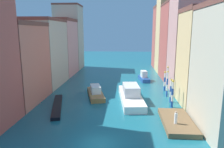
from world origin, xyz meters
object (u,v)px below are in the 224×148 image
(mooring_pole_3, at_px, (167,80))
(mooring_pole_4, at_px, (165,81))
(motorboat_0, at_px, (96,93))
(waterfront_dock, at_px, (177,122))
(gondola_black, at_px, (57,106))
(person_on_dock, at_px, (176,118))
(vaporetto_white, at_px, (131,95))
(motorboat_1, at_px, (144,77))
(mooring_pole_1, at_px, (171,90))
(mooring_pole_2, at_px, (167,84))
(mooring_pole_0, at_px, (172,93))

(mooring_pole_3, xyz_separation_m, mooring_pole_4, (0.07, 2.68, -0.67))
(mooring_pole_3, distance_m, motorboat_0, 13.09)
(waterfront_dock, height_order, gondola_black, waterfront_dock)
(mooring_pole_3, relative_size, mooring_pole_4, 1.35)
(mooring_pole_4, xyz_separation_m, gondola_black, (-17.88, -10.62, -1.76))
(person_on_dock, distance_m, motorboat_0, 16.41)
(person_on_dock, bearing_deg, vaporetto_white, 117.52)
(gondola_black, relative_size, motorboat_1, 1.89)
(mooring_pole_1, relative_size, mooring_pole_2, 0.85)
(waterfront_dock, xyz_separation_m, gondola_black, (-16.81, 4.73, -0.07))
(mooring_pole_1, distance_m, mooring_pole_4, 7.01)
(mooring_pole_2, distance_m, mooring_pole_3, 1.35)
(person_on_dock, height_order, vaporetto_white, vaporetto_white)
(waterfront_dock, height_order, motorboat_0, motorboat_0)
(mooring_pole_3, xyz_separation_m, motorboat_1, (-3.29, 10.98, -1.83))
(mooring_pole_1, bearing_deg, mooring_pole_4, 88.01)
(person_on_dock, height_order, mooring_pole_1, mooring_pole_1)
(mooring_pole_1, xyz_separation_m, gondola_black, (-17.63, -3.61, -1.79))
(motorboat_1, bearing_deg, person_on_dock, -85.85)
(mooring_pole_1, relative_size, mooring_pole_3, 0.75)
(motorboat_0, bearing_deg, mooring_pole_4, 20.13)
(mooring_pole_4, bearing_deg, waterfront_dock, -93.96)
(mooring_pole_1, height_order, mooring_pole_4, mooring_pole_1)
(mooring_pole_1, bearing_deg, vaporetto_white, 177.99)
(mooring_pole_4, bearing_deg, mooring_pole_3, -91.42)
(mooring_pole_1, xyz_separation_m, mooring_pole_2, (-0.03, 3.03, 0.34))
(waterfront_dock, height_order, mooring_pole_2, mooring_pole_2)
(person_on_dock, xyz_separation_m, mooring_pole_0, (1.03, 7.17, 0.87))
(person_on_dock, distance_m, mooring_pole_1, 9.70)
(mooring_pole_1, bearing_deg, mooring_pole_2, 90.53)
(motorboat_0, relative_size, motorboat_1, 1.49)
(mooring_pole_2, distance_m, gondola_black, 18.93)
(vaporetto_white, bearing_deg, waterfront_dock, -56.81)
(mooring_pole_4, bearing_deg, motorboat_0, -159.87)
(waterfront_dock, bearing_deg, mooring_pole_1, 84.39)
(mooring_pole_0, relative_size, mooring_pole_4, 1.11)
(mooring_pole_0, distance_m, mooring_pole_1, 2.44)
(mooring_pole_2, xyz_separation_m, motorboat_1, (-3.09, 12.28, -1.54))
(mooring_pole_3, xyz_separation_m, vaporetto_white, (-6.60, -4.10, -1.69))
(waterfront_dock, distance_m, person_on_dock, 1.70)
(person_on_dock, distance_m, mooring_pole_0, 7.29)
(person_on_dock, relative_size, motorboat_1, 0.29)
(vaporetto_white, xyz_separation_m, motorboat_0, (-6.19, 2.07, -0.26))
(mooring_pole_2, height_order, motorboat_0, mooring_pole_2)
(mooring_pole_0, bearing_deg, mooring_pole_4, 86.86)
(person_on_dock, height_order, mooring_pole_3, mooring_pole_3)
(mooring_pole_2, height_order, gondola_black, mooring_pole_2)
(person_on_dock, height_order, mooring_pole_4, mooring_pole_4)
(waterfront_dock, bearing_deg, motorboat_1, 95.55)
(mooring_pole_2, height_order, mooring_pole_3, mooring_pole_3)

